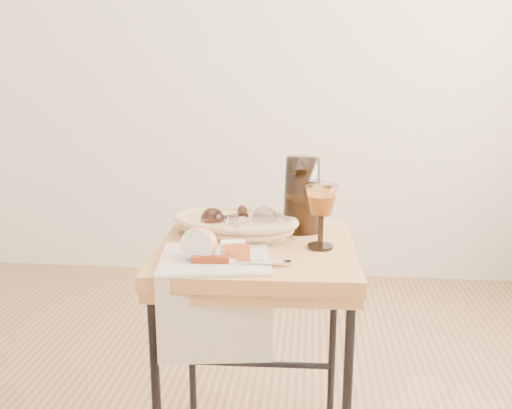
# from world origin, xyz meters

# --- Properties ---
(wall_back) EXTENTS (3.60, 0.00, 2.70)m
(wall_back) POSITION_xyz_m (0.00, 1.80, 1.35)
(wall_back) COLOR beige
(wall_back) RESTS_ON ground
(side_table) EXTENTS (0.56, 0.56, 0.69)m
(side_table) POSITION_xyz_m (0.40, 0.20, 0.34)
(side_table) COLOR olive
(side_table) RESTS_ON floor
(tea_towel) EXTENTS (0.31, 0.29, 0.01)m
(tea_towel) POSITION_xyz_m (0.30, 0.07, 0.69)
(tea_towel) COLOR beige
(tea_towel) RESTS_ON side_table
(bread_basket) EXTENTS (0.38, 0.30, 0.05)m
(bread_basket) POSITION_xyz_m (0.32, 0.30, 0.71)
(bread_basket) COLOR #A67A42
(bread_basket) RESTS_ON side_table
(goblet_lying_a) EXTENTS (0.14, 0.13, 0.07)m
(goblet_lying_a) POSITION_xyz_m (0.29, 0.31, 0.73)
(goblet_lying_a) COLOR #40221B
(goblet_lying_a) RESTS_ON bread_basket
(goblet_lying_b) EXTENTS (0.14, 0.13, 0.08)m
(goblet_lying_b) POSITION_xyz_m (0.37, 0.28, 0.74)
(goblet_lying_b) COLOR white
(goblet_lying_b) RESTS_ON bread_basket
(pitcher) EXTENTS (0.20, 0.26, 0.27)m
(pitcher) POSITION_xyz_m (0.52, 0.36, 0.80)
(pitcher) COLOR black
(pitcher) RESTS_ON side_table
(wine_goblet) EXTENTS (0.10, 0.10, 0.18)m
(wine_goblet) POSITION_xyz_m (0.57, 0.19, 0.78)
(wine_goblet) COLOR white
(wine_goblet) RESTS_ON side_table
(apple_half) EXTENTS (0.10, 0.06, 0.09)m
(apple_half) POSITION_xyz_m (0.27, 0.06, 0.74)
(apple_half) COLOR #C70010
(apple_half) RESTS_ON tea_towel
(apple_wedge) EXTENTS (0.07, 0.05, 0.04)m
(apple_wedge) POSITION_xyz_m (0.35, 0.07, 0.71)
(apple_wedge) COLOR white
(apple_wedge) RESTS_ON tea_towel
(table_knife) EXTENTS (0.24, 0.04, 0.02)m
(table_knife) POSITION_xyz_m (0.36, 0.03, 0.70)
(table_knife) COLOR silver
(table_knife) RESTS_ON tea_towel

